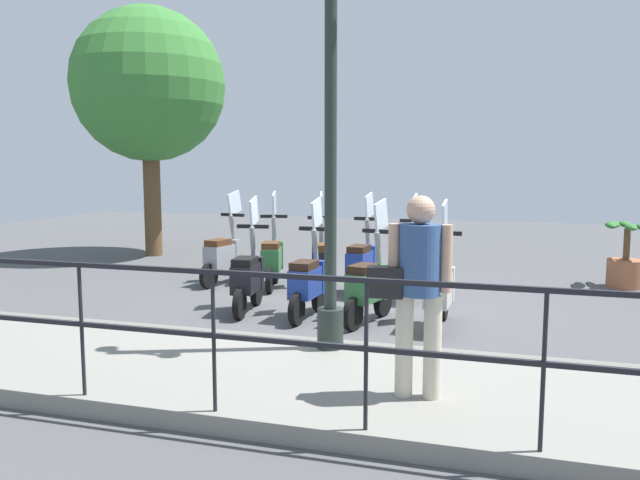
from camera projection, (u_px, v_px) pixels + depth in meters
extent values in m
plane|color=#4C4C4F|center=(350.00, 307.00, 8.65)|extent=(28.00, 28.00, 0.00)
cube|color=gray|center=(265.00, 377.00, 5.60)|extent=(2.20, 20.00, 0.15)
cube|color=slate|center=(302.00, 345.00, 6.60)|extent=(0.10, 20.00, 0.15)
cube|color=black|center=(212.00, 272.00, 4.51)|extent=(0.04, 16.00, 0.04)
cube|color=black|center=(214.00, 335.00, 4.57)|extent=(0.04, 16.00, 0.04)
cylinder|color=black|center=(543.00, 372.00, 3.93)|extent=(0.03, 0.03, 1.05)
cylinder|color=black|center=(366.00, 356.00, 4.25)|extent=(0.03, 0.03, 1.05)
cylinder|color=black|center=(214.00, 342.00, 4.57)|extent=(0.03, 0.03, 1.05)
cylinder|color=black|center=(82.00, 331.00, 4.90)|extent=(0.03, 0.03, 1.05)
cylinder|color=#232D28|center=(330.00, 328.00, 6.22)|extent=(0.26, 0.26, 0.40)
cylinder|color=#232D28|center=(331.00, 147.00, 6.00)|extent=(0.12, 0.12, 3.98)
cylinder|color=beige|center=(432.00, 347.00, 4.86)|extent=(0.14, 0.14, 0.82)
cylinder|color=beige|center=(404.00, 345.00, 4.90)|extent=(0.14, 0.14, 0.82)
cylinder|color=#335184|center=(420.00, 260.00, 4.80)|extent=(0.34, 0.34, 0.55)
sphere|color=tan|center=(421.00, 210.00, 4.75)|extent=(0.22, 0.22, 0.22)
cylinder|color=tan|center=(446.00, 259.00, 4.75)|extent=(0.09, 0.09, 0.52)
cylinder|color=tan|center=(394.00, 257.00, 4.84)|extent=(0.09, 0.09, 0.52)
cube|color=black|center=(385.00, 282.00, 4.83)|extent=(0.16, 0.29, 0.24)
cylinder|color=brown|center=(152.00, 200.00, 13.42)|extent=(0.36, 0.36, 2.43)
sphere|color=#387A33|center=(149.00, 85.00, 13.12)|extent=(3.22, 3.22, 3.22)
cylinder|color=#9E5B3D|center=(625.00, 273.00, 10.02)|extent=(0.56, 0.56, 0.45)
cylinder|color=brown|center=(627.00, 244.00, 9.96)|extent=(0.10, 0.10, 0.50)
ellipsoid|color=#2D6B2D|center=(625.00, 224.00, 10.17)|extent=(0.56, 0.16, 0.10)
ellipsoid|color=#2D6B2D|center=(631.00, 227.00, 9.69)|extent=(0.56, 0.16, 0.10)
ellipsoid|color=#2D6B2D|center=(611.00, 225.00, 10.00)|extent=(0.56, 0.16, 0.10)
ellipsoid|color=#2D6B2D|center=(614.00, 224.00, 10.15)|extent=(0.56, 0.16, 0.10)
cylinder|color=black|center=(444.00, 304.00, 7.94)|extent=(0.40, 0.09, 0.40)
cylinder|color=black|center=(434.00, 320.00, 7.16)|extent=(0.40, 0.09, 0.40)
cube|color=beige|center=(438.00, 290.00, 7.43)|extent=(0.61, 0.30, 0.36)
cube|color=beige|center=(442.00, 284.00, 7.70)|extent=(0.13, 0.30, 0.44)
cube|color=#4C2D19|center=(438.00, 272.00, 7.34)|extent=(0.41, 0.27, 0.10)
cylinder|color=gray|center=(443.00, 255.00, 7.72)|extent=(0.19, 0.08, 0.55)
cube|color=black|center=(444.00, 233.00, 7.68)|extent=(0.08, 0.44, 0.05)
cube|color=silver|center=(445.00, 217.00, 7.71)|extent=(0.39, 0.04, 0.42)
cylinder|color=black|center=(383.00, 301.00, 8.12)|extent=(0.41, 0.18, 0.40)
cylinder|color=black|center=(353.00, 314.00, 7.42)|extent=(0.41, 0.18, 0.40)
cube|color=#2D6B38|center=(366.00, 286.00, 7.66)|extent=(0.65, 0.42, 0.36)
cube|color=#2D6B38|center=(376.00, 281.00, 7.91)|extent=(0.19, 0.32, 0.44)
cube|color=black|center=(363.00, 269.00, 7.58)|extent=(0.45, 0.35, 0.10)
cylinder|color=gray|center=(379.00, 253.00, 7.92)|extent=(0.19, 0.11, 0.55)
cube|color=black|center=(379.00, 231.00, 7.88)|extent=(0.17, 0.44, 0.05)
cube|color=silver|center=(381.00, 215.00, 7.91)|extent=(0.38, 0.13, 0.42)
cylinder|color=black|center=(319.00, 296.00, 8.43)|extent=(0.40, 0.10, 0.40)
cylinder|color=black|center=(297.00, 309.00, 7.65)|extent=(0.40, 0.10, 0.40)
cube|color=navy|center=(306.00, 282.00, 7.93)|extent=(0.61, 0.31, 0.36)
cube|color=navy|center=(314.00, 277.00, 8.20)|extent=(0.13, 0.31, 0.44)
cube|color=black|center=(304.00, 265.00, 7.84)|extent=(0.41, 0.28, 0.10)
cylinder|color=gray|center=(315.00, 250.00, 8.21)|extent=(0.19, 0.08, 0.55)
cube|color=black|center=(315.00, 229.00, 8.18)|extent=(0.08, 0.44, 0.05)
cube|color=silver|center=(317.00, 213.00, 8.21)|extent=(0.39, 0.05, 0.42)
cylinder|color=black|center=(257.00, 291.00, 8.76)|extent=(0.41, 0.13, 0.40)
cylinder|color=black|center=(240.00, 304.00, 7.95)|extent=(0.41, 0.13, 0.40)
cube|color=black|center=(246.00, 278.00, 8.23)|extent=(0.63, 0.36, 0.36)
cube|color=black|center=(252.00, 273.00, 8.52)|extent=(0.16, 0.31, 0.44)
cube|color=black|center=(245.00, 262.00, 8.14)|extent=(0.43, 0.31, 0.10)
cylinder|color=gray|center=(253.00, 246.00, 8.53)|extent=(0.19, 0.09, 0.55)
cube|color=black|center=(253.00, 226.00, 8.50)|extent=(0.12, 0.44, 0.05)
cube|color=silver|center=(254.00, 211.00, 8.53)|extent=(0.39, 0.08, 0.42)
cylinder|color=black|center=(415.00, 280.00, 9.57)|extent=(0.40, 0.09, 0.40)
cylinder|color=black|center=(406.00, 291.00, 8.78)|extent=(0.40, 0.09, 0.40)
cube|color=black|center=(410.00, 268.00, 9.06)|extent=(0.60, 0.29, 0.36)
cube|color=black|center=(413.00, 263.00, 9.33)|extent=(0.12, 0.30, 0.44)
cube|color=#4C2D19|center=(409.00, 253.00, 8.96)|extent=(0.40, 0.27, 0.10)
cylinder|color=gray|center=(414.00, 239.00, 9.34)|extent=(0.18, 0.07, 0.55)
cube|color=black|center=(414.00, 221.00, 9.31)|extent=(0.07, 0.44, 0.05)
cube|color=silver|center=(415.00, 207.00, 9.34)|extent=(0.39, 0.04, 0.42)
cylinder|color=black|center=(370.00, 276.00, 9.93)|extent=(0.41, 0.12, 0.40)
cylinder|color=black|center=(353.00, 285.00, 9.16)|extent=(0.41, 0.12, 0.40)
cube|color=navy|center=(360.00, 263.00, 9.43)|extent=(0.63, 0.34, 0.36)
cube|color=navy|center=(366.00, 259.00, 9.70)|extent=(0.15, 0.31, 0.44)
cube|color=black|center=(359.00, 249.00, 9.34)|extent=(0.42, 0.30, 0.10)
cylinder|color=gray|center=(368.00, 236.00, 9.71)|extent=(0.19, 0.09, 0.55)
cube|color=black|center=(368.00, 219.00, 9.68)|extent=(0.10, 0.44, 0.05)
cube|color=silver|center=(369.00, 206.00, 9.71)|extent=(0.39, 0.07, 0.42)
cylinder|color=black|center=(321.00, 274.00, 10.16)|extent=(0.41, 0.19, 0.40)
cylinder|color=black|center=(322.00, 283.00, 9.34)|extent=(0.41, 0.19, 0.40)
cube|color=black|center=(322.00, 261.00, 9.63)|extent=(0.66, 0.45, 0.36)
cube|color=black|center=(321.00, 257.00, 9.92)|extent=(0.20, 0.32, 0.44)
cube|color=#4C2D19|center=(322.00, 247.00, 9.53)|extent=(0.46, 0.37, 0.10)
cylinder|color=gray|center=(321.00, 235.00, 9.93)|extent=(0.20, 0.12, 0.55)
cube|color=black|center=(321.00, 218.00, 9.90)|extent=(0.19, 0.44, 0.05)
cube|color=silver|center=(321.00, 205.00, 9.93)|extent=(0.38, 0.14, 0.42)
cylinder|color=black|center=(275.00, 271.00, 10.39)|extent=(0.41, 0.18, 0.40)
cylinder|color=black|center=(269.00, 280.00, 9.56)|extent=(0.41, 0.18, 0.40)
cube|color=#2D6B38|center=(272.00, 259.00, 9.86)|extent=(0.65, 0.42, 0.36)
cube|color=#2D6B38|center=(274.00, 255.00, 10.14)|extent=(0.19, 0.32, 0.44)
cube|color=#4C2D19|center=(271.00, 245.00, 9.76)|extent=(0.45, 0.35, 0.10)
cylinder|color=gray|center=(274.00, 233.00, 10.16)|extent=(0.19, 0.11, 0.55)
cube|color=black|center=(274.00, 216.00, 10.13)|extent=(0.17, 0.44, 0.05)
cube|color=silver|center=(274.00, 204.00, 10.16)|extent=(0.38, 0.13, 0.42)
cylinder|color=black|center=(239.00, 268.00, 10.67)|extent=(0.41, 0.15, 0.40)
cylinder|color=black|center=(209.00, 276.00, 9.93)|extent=(0.41, 0.15, 0.40)
cube|color=gray|center=(221.00, 256.00, 10.19)|extent=(0.64, 0.39, 0.36)
cube|color=gray|center=(231.00, 253.00, 10.44)|extent=(0.17, 0.32, 0.44)
cube|color=#4C2D19|center=(218.00, 243.00, 10.10)|extent=(0.44, 0.33, 0.10)
cylinder|color=gray|center=(233.00, 231.00, 10.45)|extent=(0.19, 0.10, 0.55)
cube|color=black|center=(233.00, 215.00, 10.42)|extent=(0.14, 0.44, 0.05)
cube|color=silver|center=(234.00, 203.00, 10.45)|extent=(0.39, 0.10, 0.42)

